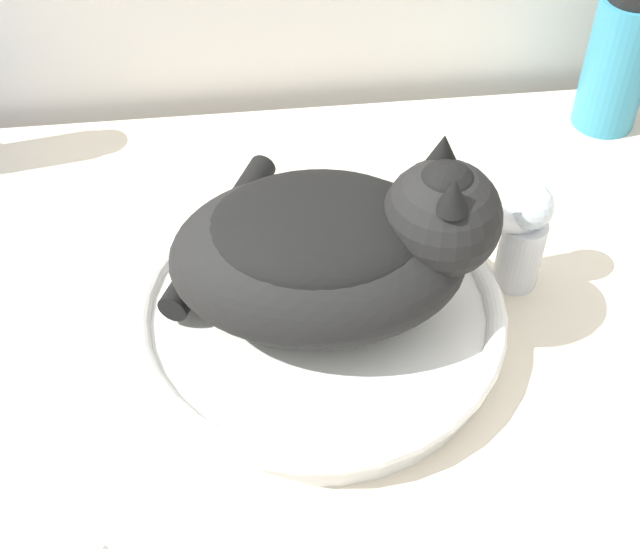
# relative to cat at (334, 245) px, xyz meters

# --- Properties ---
(vanity_counter) EXTENTS (1.25, 0.62, 0.85)m
(vanity_counter) POSITION_rel_cat_xyz_m (-0.00, 0.06, -0.54)
(vanity_counter) COLOR beige
(vanity_counter) RESTS_ON ground_plane
(sink_basin) EXTENTS (0.35, 0.35, 0.05)m
(sink_basin) POSITION_rel_cat_xyz_m (-0.01, -0.00, -0.09)
(sink_basin) COLOR white
(sink_basin) RESTS_ON vanity_counter
(cat) EXTENTS (0.30, 0.29, 0.17)m
(cat) POSITION_rel_cat_xyz_m (0.00, 0.00, 0.00)
(cat) COLOR black
(cat) RESTS_ON sink_basin
(faucet) EXTENTS (0.13, 0.06, 0.15)m
(faucet) POSITION_rel_cat_xyz_m (0.18, 0.05, -0.05)
(faucet) COLOR silver
(faucet) RESTS_ON vanity_counter
(mouthwash_bottle) EXTENTS (0.07, 0.07, 0.20)m
(mouthwash_bottle) POSITION_rel_cat_xyz_m (0.37, 0.30, -0.02)
(mouthwash_bottle) COLOR teal
(mouthwash_bottle) RESTS_ON vanity_counter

